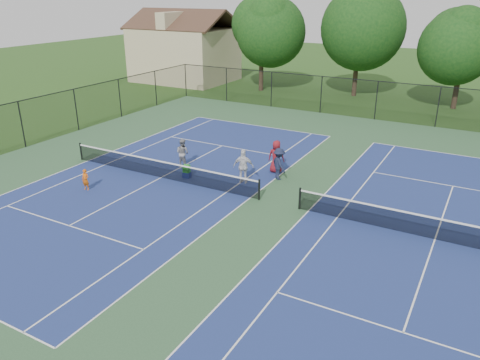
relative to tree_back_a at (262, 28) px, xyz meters
The scene contains 16 objects.
ground 27.95m from the tree_back_a, 61.56° to the right, with size 140.00×140.00×0.00m, color #234716.
court_pad 27.95m from the tree_back_a, 61.56° to the right, with size 36.00×36.00×0.01m, color #2F5434.
tennis_court_left 25.44m from the tree_back_a, 75.96° to the right, with size 12.00×23.83×1.07m.
tennis_court_right 31.80m from the tree_back_a, 50.19° to the right, with size 12.00×23.83×1.07m.
perimeter_fence 27.65m from the tree_back_a, 61.56° to the right, with size 36.08×36.08×3.02m.
tree_back_a is the anchor object (origin of this frame).
tree_back_b 9.24m from the tree_back_a, 12.53° to the left, with size 7.60×7.60×10.03m.
tree_back_c 18.04m from the tree_back_a, ahead, with size 6.00×6.00×8.40m.
clapboard_house 10.47m from the tree_back_a, behind, with size 10.80×8.10×7.65m.
child_player 27.95m from the tree_back_a, 82.23° to the right, with size 0.40×0.27×1.11m, color #DB5C0E.
instructor 23.38m from the tree_back_a, 74.66° to the right, with size 0.80×0.63×1.65m, color gray.
bystander_a 25.23m from the tree_back_a, 65.46° to the right, with size 1.08×0.45×1.84m, color silver.
bystander_b 24.63m from the tree_back_a, 61.07° to the right, with size 1.12×0.64×1.74m, color #191F39.
bystander_c 23.61m from the tree_back_a, 61.25° to the right, with size 0.90×0.58×1.83m, color maroon.
ball_crate 25.10m from the tree_back_a, 72.80° to the right, with size 0.40×0.32×0.32m, color navy.
ball_hopper 25.01m from the tree_back_a, 72.80° to the right, with size 0.34×0.28×0.41m, color #1DA01C.
Camera 1 is at (8.17, -18.50, 9.44)m, focal length 35.00 mm.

